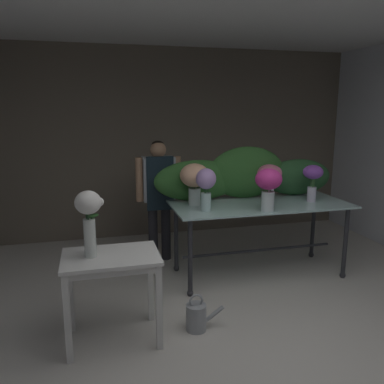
% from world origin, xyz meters
% --- Properties ---
extents(ground_plane, '(8.30, 8.30, 0.00)m').
position_xyz_m(ground_plane, '(0.00, 1.89, 0.00)').
color(ground_plane, beige).
extents(wall_back, '(5.53, 0.12, 2.83)m').
position_xyz_m(wall_back, '(0.00, 3.77, 1.41)').
color(wall_back, '#706656').
rests_on(wall_back, ground).
extents(ceiling_slab, '(5.65, 3.89, 0.12)m').
position_xyz_m(ceiling_slab, '(0.00, 1.89, 2.89)').
color(ceiling_slab, silver).
rests_on(ceiling_slab, wall_back).
extents(display_table_glass, '(2.04, 0.89, 0.87)m').
position_xyz_m(display_table_glass, '(0.53, 1.86, 0.74)').
color(display_table_glass, '#ACD2CF').
rests_on(display_table_glass, ground).
extents(side_table_white, '(0.79, 0.55, 0.76)m').
position_xyz_m(side_table_white, '(-1.21, 0.91, 0.66)').
color(side_table_white, white).
rests_on(side_table_white, ground).
extents(florist, '(0.58, 0.24, 1.55)m').
position_xyz_m(florist, '(-0.52, 2.61, 0.95)').
color(florist, '#232328').
rests_on(florist, ground).
extents(foliage_backdrop, '(2.27, 0.31, 0.62)m').
position_xyz_m(foliage_backdrop, '(0.51, 2.18, 1.13)').
color(foliage_backdrop, '#2D6028').
rests_on(foliage_backdrop, display_table_glass).
extents(vase_violet_lilies, '(0.27, 0.23, 0.43)m').
position_xyz_m(vase_violet_lilies, '(1.15, 1.80, 1.16)').
color(vase_violet_lilies, silver).
rests_on(vase_violet_lilies, display_table_glass).
extents(vase_lilac_hydrangea, '(0.21, 0.21, 0.46)m').
position_xyz_m(vase_lilac_hydrangea, '(-0.17, 1.69, 1.15)').
color(vase_lilac_hydrangea, silver).
rests_on(vase_lilac_hydrangea, display_table_glass).
extents(vase_rosy_ranunculus, '(0.30, 0.30, 0.43)m').
position_xyz_m(vase_rosy_ranunculus, '(0.70, 2.01, 1.15)').
color(vase_rosy_ranunculus, silver).
rests_on(vase_rosy_ranunculus, display_table_glass).
extents(vase_magenta_roses, '(0.28, 0.28, 0.46)m').
position_xyz_m(vase_magenta_roses, '(0.46, 1.52, 1.16)').
color(vase_magenta_roses, silver).
rests_on(vase_magenta_roses, display_table_glass).
extents(vase_peach_snapdragons, '(0.33, 0.33, 0.47)m').
position_xyz_m(vase_peach_snapdragons, '(-0.22, 1.99, 1.17)').
color(vase_peach_snapdragons, silver).
rests_on(vase_peach_snapdragons, display_table_glass).
extents(vase_white_roses_tall, '(0.23, 0.21, 0.55)m').
position_xyz_m(vase_white_roses_tall, '(-1.37, 0.91, 1.11)').
color(vase_white_roses_tall, silver).
rests_on(vase_white_roses_tall, side_table_white).
extents(watering_can, '(0.35, 0.18, 0.34)m').
position_xyz_m(watering_can, '(-0.49, 0.87, 0.13)').
color(watering_can, '#999EA3').
rests_on(watering_can, ground).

